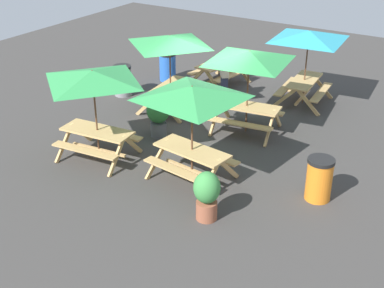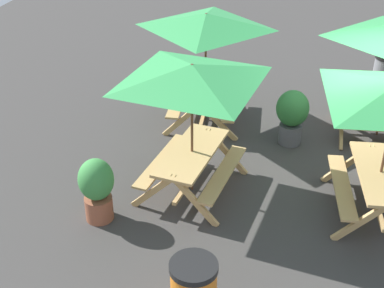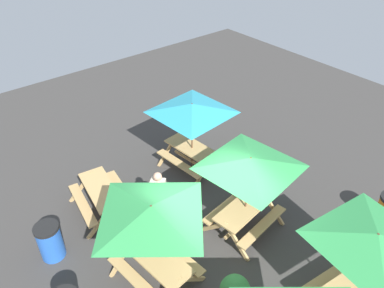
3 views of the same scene
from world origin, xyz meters
TOP-DOWN VIEW (x-y plane):
  - ground_plane at (0.00, 0.00)m, footprint 24.00×24.00m
  - picnic_table_0 at (2.88, 1.31)m, footprint 2.80×2.80m
  - picnic_table_3 at (3.24, -1.23)m, footprint 2.19×2.19m
  - potted_plant_0 at (1.40, -0.69)m, footprint 0.63×0.63m
  - potted_plant_1 at (4.11, 2.44)m, footprint 0.55×0.55m

SIDE VIEW (x-z plane):
  - ground_plane at x=0.00m, z-range 0.00..0.00m
  - potted_plant_1 at x=4.11m, z-range 0.05..1.14m
  - potted_plant_0 at x=1.40m, z-range 0.08..1.19m
  - picnic_table_0 at x=2.88m, z-range 0.82..3.16m
  - picnic_table_3 at x=3.24m, z-range 0.82..3.16m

